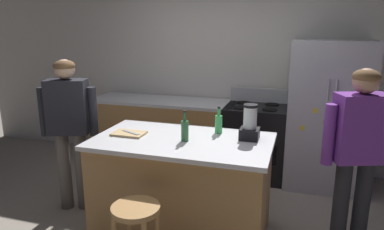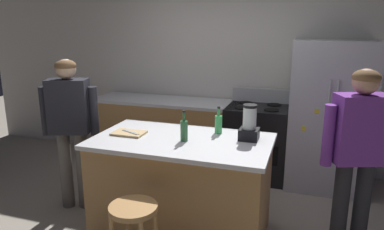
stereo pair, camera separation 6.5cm
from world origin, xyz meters
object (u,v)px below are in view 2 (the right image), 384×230
(kitchen_island, at_px, (182,186))
(refrigerator, at_px, (329,116))
(chef_knife, at_px, (131,132))
(bar_stool, at_px, (134,223))
(bottle_olive_oil, at_px, (184,130))
(person_by_island_left, at_px, (70,121))
(stove_range, at_px, (257,141))
(cutting_board, at_px, (129,133))
(person_by_sink_right, at_px, (358,148))
(bottle_soda, at_px, (218,124))
(blender_appliance, at_px, (249,125))

(kitchen_island, bearing_deg, refrigerator, 48.95)
(chef_knife, bearing_deg, bar_stool, -37.30)
(bottle_olive_oil, bearing_deg, kitchen_island, 133.65)
(person_by_island_left, bearing_deg, refrigerator, 28.67)
(stove_range, xyz_separation_m, cutting_board, (-0.99, -1.54, 0.46))
(stove_range, height_order, person_by_island_left, person_by_island_left)
(kitchen_island, height_order, person_by_sink_right, person_by_sink_right)
(kitchen_island, xyz_separation_m, bottle_soda, (0.27, 0.28, 0.55))
(bar_stool, height_order, blender_appliance, blender_appliance)
(stove_range, distance_m, bar_stool, 2.36)
(bar_stool, relative_size, blender_appliance, 2.01)
(kitchen_island, distance_m, bottle_soda, 0.68)
(refrigerator, height_order, person_by_sink_right, refrigerator)
(stove_range, distance_m, person_by_island_left, 2.29)
(stove_range, xyz_separation_m, person_by_island_left, (-1.72, -1.42, 0.49))
(stove_range, relative_size, bottle_soda, 4.32)
(refrigerator, height_order, blender_appliance, refrigerator)
(person_by_island_left, bearing_deg, blender_appliance, 2.36)
(refrigerator, height_order, cutting_board, refrigerator)
(chef_knife, bearing_deg, person_by_island_left, -164.22)
(person_by_sink_right, distance_m, bottle_soda, 1.20)
(blender_appliance, bearing_deg, bar_stool, -125.85)
(bar_stool, bearing_deg, chef_knife, 118.05)
(refrigerator, relative_size, person_by_sink_right, 1.10)
(kitchen_island, distance_m, blender_appliance, 0.85)
(refrigerator, relative_size, person_by_island_left, 1.10)
(blender_appliance, height_order, cutting_board, blender_appliance)
(refrigerator, relative_size, stove_range, 1.59)
(person_by_sink_right, bearing_deg, blender_appliance, 175.48)
(stove_range, height_order, bottle_olive_oil, bottle_olive_oil)
(person_by_sink_right, relative_size, blender_appliance, 5.01)
(person_by_island_left, relative_size, blender_appliance, 4.99)
(bottle_soda, bearing_deg, chef_knife, -158.76)
(refrigerator, bearing_deg, chef_knife, -139.92)
(bottle_soda, bearing_deg, refrigerator, 49.65)
(person_by_island_left, relative_size, chef_knife, 7.25)
(blender_appliance, bearing_deg, chef_knife, -169.80)
(stove_range, relative_size, bottle_olive_oil, 4.01)
(bottle_soda, relative_size, cutting_board, 0.85)
(refrigerator, xyz_separation_m, cutting_board, (-1.82, -1.52, 0.06))
(bar_stool, distance_m, bottle_soda, 1.22)
(person_by_sink_right, xyz_separation_m, bottle_olive_oil, (-1.42, -0.15, 0.06))
(bottle_soda, bearing_deg, person_by_sink_right, -8.36)
(stove_range, bearing_deg, bottle_soda, -99.08)
(blender_appliance, height_order, chef_knife, blender_appliance)
(bottle_olive_oil, relative_size, chef_knife, 1.25)
(kitchen_island, bearing_deg, person_by_sink_right, 4.11)
(person_by_island_left, height_order, blender_appliance, person_by_island_left)
(person_by_sink_right, xyz_separation_m, cutting_board, (-1.98, -0.12, -0.03))
(chef_knife, bearing_deg, bottle_soda, 45.89)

